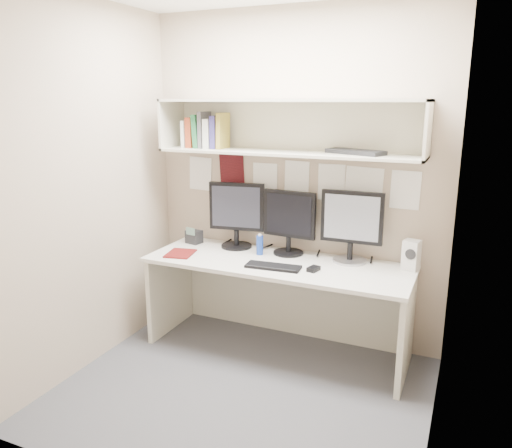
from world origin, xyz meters
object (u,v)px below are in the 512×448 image
at_px(desk, 277,306).
at_px(maroon_notebook, 180,253).
at_px(keyboard, 273,267).
at_px(monitor_center, 289,220).
at_px(monitor_right, 352,224).
at_px(monitor_left, 237,213).
at_px(speaker, 411,255).
at_px(desk_phone, 194,237).

distance_m(desk, maroon_notebook, 0.86).
relative_size(desk, maroon_notebook, 8.27).
bearing_deg(keyboard, monitor_center, 88.14).
bearing_deg(keyboard, monitor_right, 33.90).
bearing_deg(maroon_notebook, keyboard, -12.21).
height_order(monitor_left, speaker, monitor_left).
bearing_deg(monitor_center, monitor_right, 4.94).
bearing_deg(speaker, desk, -155.64).
xyz_separation_m(monitor_right, speaker, (0.44, -0.01, -0.18)).
bearing_deg(desk_phone, speaker, 12.48).
height_order(monitor_right, keyboard, monitor_right).
relative_size(monitor_center, speaker, 2.31).
bearing_deg(monitor_left, monitor_right, -9.08).
distance_m(monitor_right, keyboard, 0.66).
bearing_deg(desk_phone, keyboard, -9.72).
height_order(desk, monitor_right, monitor_right).
bearing_deg(desk, desk_phone, 168.35).
relative_size(monitor_left, desk_phone, 3.67).
bearing_deg(maroon_notebook, desk, -0.66).
relative_size(monitor_left, maroon_notebook, 2.22).
xyz_separation_m(desk, desk_phone, (-0.83, 0.17, 0.42)).
relative_size(speaker, desk_phone, 1.49).
xyz_separation_m(desk, maroon_notebook, (-0.77, -0.15, 0.37)).
bearing_deg(maroon_notebook, monitor_right, 4.61).
height_order(monitor_center, monitor_right, monitor_right).
bearing_deg(maroon_notebook, desk_phone, 89.69).
distance_m(monitor_left, desk_phone, 0.45).
distance_m(desk, monitor_right, 0.85).
xyz_separation_m(maroon_notebook, desk_phone, (-0.06, 0.32, 0.05)).
distance_m(desk, desk_phone, 0.95).
height_order(desk, keyboard, keyboard).
xyz_separation_m(monitor_left, keyboard, (0.47, -0.38, -0.28)).
distance_m(monitor_left, monitor_center, 0.46).
height_order(keyboard, speaker, speaker).
bearing_deg(monitor_right, desk_phone, -179.30).
height_order(monitor_left, keyboard, monitor_left).
relative_size(monitor_center, desk_phone, 3.45).
bearing_deg(maroon_notebook, speaker, 0.26).
height_order(monitor_right, speaker, monitor_right).
relative_size(monitor_right, desk_phone, 3.68).
relative_size(monitor_center, keyboard, 1.26).
xyz_separation_m(monitor_left, monitor_right, (0.95, -0.00, 0.00)).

